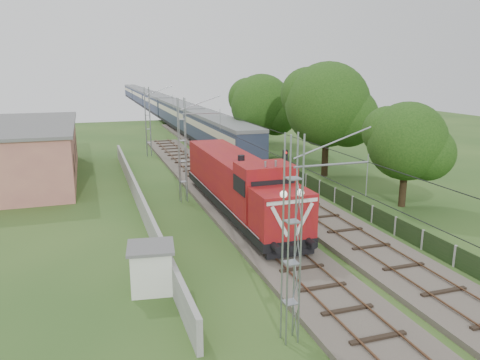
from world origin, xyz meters
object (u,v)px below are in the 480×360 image
object	(u,v)px
locomotive	(239,183)
signal_post	(285,169)
coach_rake	(157,103)
relay_hut	(151,268)

from	to	relation	value
locomotive	signal_post	world-z (taller)	locomotive
coach_rake	signal_post	world-z (taller)	signal_post
relay_hut	coach_rake	bearing A→B (deg)	81.34
coach_rake	signal_post	bearing A→B (deg)	-91.35
locomotive	relay_hut	world-z (taller)	locomotive
signal_post	relay_hut	xyz separation A→B (m)	(-10.70, -9.18, -2.06)
coach_rake	signal_post	distance (m)	72.26
signal_post	coach_rake	bearing A→B (deg)	88.65
relay_hut	locomotive	bearing A→B (deg)	52.05
locomotive	relay_hut	size ratio (longest dim) A/B	7.54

